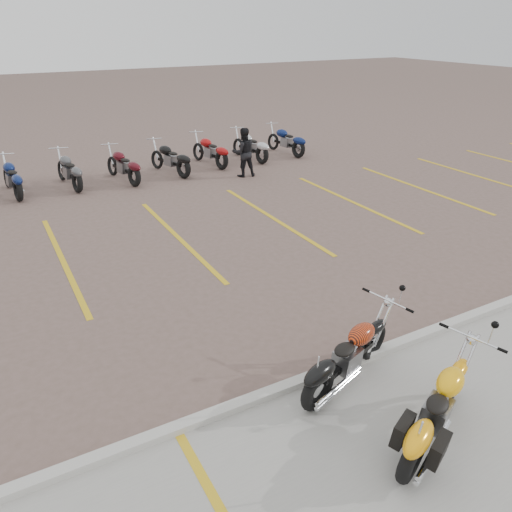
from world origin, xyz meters
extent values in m
plane|color=brown|center=(0.00, 0.00, 0.00)|extent=(100.00, 100.00, 0.00)
cube|color=#9E9B93|center=(0.00, -4.50, 0.01)|extent=(60.00, 5.00, 0.01)
cube|color=#ADAAA3|center=(0.00, -2.00, 0.06)|extent=(60.00, 0.18, 0.12)
torus|color=black|center=(1.16, -3.31, 0.31)|extent=(0.62, 0.36, 0.63)
torus|color=black|center=(-0.21, -3.94, 0.31)|extent=(0.68, 0.43, 0.67)
cube|color=black|center=(0.48, -3.63, 0.37)|extent=(1.20, 0.63, 0.10)
cube|color=slate|center=(0.43, -3.65, 0.43)|extent=(0.49, 0.43, 0.33)
ellipsoid|color=#FDB00D|center=(0.72, -3.51, 0.72)|extent=(0.64, 0.52, 0.29)
ellipsoid|color=black|center=(0.32, -3.70, 0.68)|extent=(0.45, 0.39, 0.12)
torus|color=black|center=(0.91, -2.00, 0.30)|extent=(0.61, 0.30, 0.61)
torus|color=black|center=(-0.47, -2.47, 0.30)|extent=(0.67, 0.36, 0.65)
cube|color=black|center=(0.22, -2.24, 0.36)|extent=(1.20, 0.50, 0.09)
cube|color=slate|center=(0.17, -2.25, 0.42)|extent=(0.47, 0.40, 0.32)
ellipsoid|color=black|center=(0.47, -2.15, 0.70)|extent=(0.62, 0.46, 0.28)
ellipsoid|color=black|center=(0.06, -2.29, 0.66)|extent=(0.43, 0.35, 0.11)
imported|color=black|center=(3.86, 7.91, 0.81)|extent=(0.89, 0.75, 1.62)
camera|label=1|loc=(-3.75, -6.72, 4.82)|focal=35.00mm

